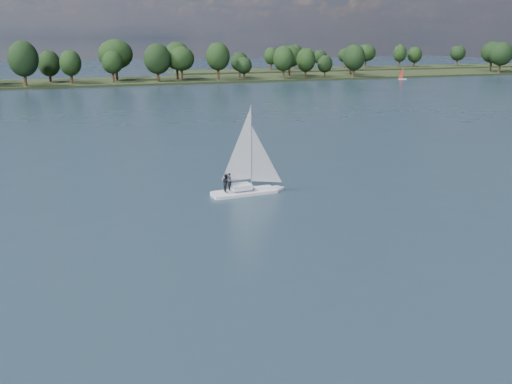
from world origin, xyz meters
The scene contains 6 objects.
ground centered at (0.00, 100.00, 0.00)m, with size 700.00×700.00×0.00m, color #233342.
far_shore centered at (0.00, 212.00, 0.00)m, with size 660.00×40.00×1.50m, color black.
far_shore_back centered at (160.00, 260.00, 0.00)m, with size 220.00×30.00×1.40m, color black.
sailboat centered at (4.56, 46.31, 2.72)m, with size 7.48×2.36×9.74m.
dinghy_orange centered at (125.92, 185.95, 1.16)m, with size 3.28×2.43×4.90m.
treeline centered at (-3.86, 208.24, 8.16)m, with size 561.80×74.51×18.05m.
Camera 1 is at (-16.04, -7.73, 15.87)m, focal length 40.00 mm.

